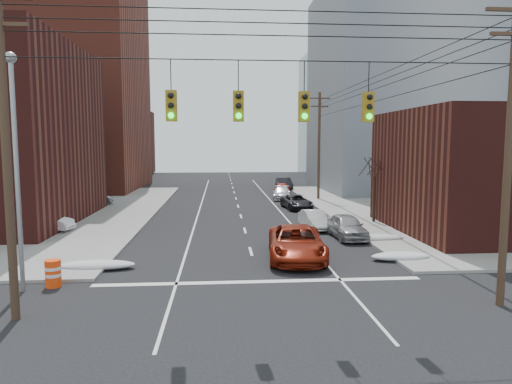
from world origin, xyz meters
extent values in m
plane|color=black|center=(0.00, 0.00, 0.00)|extent=(160.00, 160.00, 0.00)
cube|color=brown|center=(-24.00, 48.00, 15.00)|extent=(24.00, 20.00, 30.00)
cube|color=#451814|center=(-26.00, 74.00, 6.00)|extent=(22.00, 18.00, 12.00)
cube|color=gray|center=(22.00, 44.00, 12.50)|extent=(22.00, 20.00, 25.00)
cube|color=gray|center=(24.00, 70.00, 11.00)|extent=(20.00, 18.00, 22.00)
cylinder|color=#473323|center=(-8.50, 3.00, 5.50)|extent=(0.28, 0.28, 11.00)
cylinder|color=#473323|center=(8.50, 3.00, 5.50)|extent=(0.28, 0.28, 11.00)
cylinder|color=#473323|center=(8.50, 34.00, 5.50)|extent=(0.28, 0.28, 11.00)
cube|color=#473323|center=(8.50, 34.00, 10.40)|extent=(2.20, 0.12, 0.12)
cube|color=#473323|center=(8.50, 34.00, 9.60)|extent=(1.80, 0.12, 0.12)
cylinder|color=black|center=(0.00, 3.00, 8.60)|extent=(17.00, 0.04, 0.04)
cylinder|color=black|center=(-3.20, 3.00, 8.10)|extent=(0.03, 0.03, 1.00)
cube|color=olive|center=(-3.20, 3.00, 7.10)|extent=(0.35, 0.30, 1.00)
sphere|color=black|center=(-3.20, 2.83, 7.42)|extent=(0.20, 0.20, 0.20)
sphere|color=black|center=(-3.20, 2.83, 7.10)|extent=(0.20, 0.20, 0.20)
sphere|color=#0CE526|center=(-3.20, 2.83, 6.78)|extent=(0.20, 0.20, 0.20)
cylinder|color=black|center=(-1.00, 3.00, 8.10)|extent=(0.03, 0.03, 1.00)
cube|color=olive|center=(-1.00, 3.00, 7.10)|extent=(0.35, 0.30, 1.00)
sphere|color=black|center=(-1.00, 2.83, 7.42)|extent=(0.20, 0.20, 0.20)
sphere|color=black|center=(-1.00, 2.83, 7.10)|extent=(0.20, 0.20, 0.20)
sphere|color=#0CE526|center=(-1.00, 2.83, 6.78)|extent=(0.20, 0.20, 0.20)
cylinder|color=black|center=(1.20, 3.00, 8.10)|extent=(0.03, 0.03, 1.00)
cube|color=olive|center=(1.20, 3.00, 7.10)|extent=(0.35, 0.30, 1.00)
sphere|color=black|center=(1.20, 2.83, 7.42)|extent=(0.20, 0.20, 0.20)
sphere|color=black|center=(1.20, 2.83, 7.10)|extent=(0.20, 0.20, 0.20)
sphere|color=#0CE526|center=(1.20, 2.83, 6.78)|extent=(0.20, 0.20, 0.20)
cylinder|color=black|center=(3.40, 3.00, 8.10)|extent=(0.03, 0.03, 1.00)
cube|color=olive|center=(3.40, 3.00, 7.10)|extent=(0.35, 0.30, 1.00)
sphere|color=black|center=(3.40, 2.83, 7.42)|extent=(0.20, 0.20, 0.20)
sphere|color=black|center=(3.40, 2.83, 7.10)|extent=(0.20, 0.20, 0.20)
sphere|color=#0CE526|center=(3.40, 2.83, 6.78)|extent=(0.20, 0.20, 0.20)
cylinder|color=gray|center=(-9.50, 6.00, 4.50)|extent=(0.18, 0.18, 9.00)
sphere|color=gray|center=(-9.50, 6.00, 9.10)|extent=(0.44, 0.44, 0.44)
cylinder|color=black|center=(9.60, 20.00, 1.75)|extent=(0.20, 0.20, 3.50)
cylinder|color=black|center=(9.98, 20.12, 4.07)|extent=(0.27, 0.82, 1.19)
cylinder|color=black|center=(9.82, 20.57, 4.16)|extent=(1.17, 0.54, 1.38)
cylinder|color=black|center=(9.17, 20.74, 4.19)|extent=(1.44, 1.00, 1.48)
cylinder|color=black|center=(9.20, 20.06, 4.07)|extent=(0.17, 0.84, 1.19)
cylinder|color=black|center=(9.15, 19.58, 4.16)|extent=(0.82, 0.99, 1.40)
cylinder|color=black|center=(9.66, 19.15, 4.19)|extent=(1.74, 0.21, 1.43)
cylinder|color=black|center=(9.93, 19.77, 4.07)|extent=(0.48, 0.73, 1.20)
ellipsoid|color=silver|center=(-7.40, 9.00, 0.21)|extent=(3.50, 1.08, 0.42)
ellipsoid|color=silver|center=(7.40, 9.50, 0.21)|extent=(3.00, 1.08, 0.42)
ellipsoid|color=silver|center=(7.40, 14.00, 0.21)|extent=(4.00, 1.08, 0.42)
imported|color=maroon|center=(2.21, 10.22, 0.83)|extent=(3.31, 6.22, 1.66)
imported|color=#A0A0A4|center=(6.18, 15.04, 0.75)|extent=(1.94, 4.45, 1.49)
imported|color=silver|center=(4.80, 18.21, 0.63)|extent=(1.65, 3.95, 1.27)
imported|color=black|center=(5.19, 27.76, 0.64)|extent=(2.60, 4.79, 1.28)
imported|color=silver|center=(4.80, 34.80, 0.65)|extent=(2.39, 4.71, 1.31)
imported|color=maroon|center=(5.31, 38.40, 0.72)|extent=(1.93, 4.33, 1.45)
imported|color=black|center=(6.40, 44.71, 0.77)|extent=(1.73, 4.71, 1.54)
imported|color=white|center=(-13.17, 18.07, 0.77)|extent=(3.96, 1.98, 1.25)
imported|color=silver|center=(-13.91, 30.72, 0.81)|extent=(5.24, 3.99, 1.32)
imported|color=black|center=(-17.09, 23.57, 0.93)|extent=(5.80, 3.97, 1.56)
imported|color=#A0A0A4|center=(-17.52, 23.08, 0.84)|extent=(4.34, 2.91, 1.37)
cylinder|color=#FF400D|center=(-8.50, 6.50, 0.56)|extent=(0.75, 0.75, 1.12)
cylinder|color=white|center=(-8.50, 6.50, 0.79)|extent=(0.77, 0.77, 0.13)
cylinder|color=white|center=(-8.50, 6.50, 0.50)|extent=(0.77, 0.77, 0.13)
camera|label=1|loc=(-1.61, -12.33, 5.89)|focal=32.00mm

